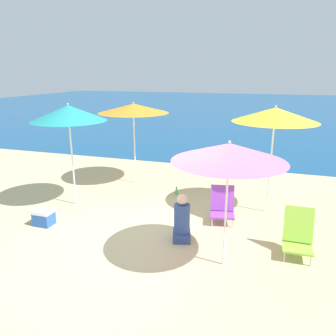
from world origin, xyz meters
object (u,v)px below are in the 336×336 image
beach_umbrella_yellow (275,115)px  beach_chair_purple (222,205)px  beach_umbrella_pink (229,152)px  person_seated_near (182,221)px  beach_umbrella_orange (133,108)px  beach_chair_lime (298,234)px  beach_umbrella_teal (68,113)px  cooler_box (44,217)px  water_bottle (176,192)px

beach_umbrella_yellow → beach_chair_purple: (-0.90, -0.80, -1.83)m
beach_umbrella_pink → beach_chair_purple: (-0.28, 1.64, -1.54)m
beach_chair_purple → person_seated_near: size_ratio=0.83×
beach_umbrella_pink → beach_chair_purple: bearing=99.6°
beach_umbrella_orange → beach_chair_lime: size_ratio=2.77×
beach_chair_lime → person_seated_near: size_ratio=0.90×
beach_chair_purple → beach_umbrella_orange: bearing=136.0°
beach_umbrella_teal → beach_umbrella_pink: bearing=-21.9°
cooler_box → beach_umbrella_yellow: bearing=25.7°
beach_umbrella_pink → beach_chair_lime: (1.16, 0.70, -1.51)m
beach_umbrella_pink → beach_umbrella_orange: bearing=131.4°
beach_chair_lime → beach_umbrella_pink: bearing=-149.1°
cooler_box → person_seated_near: bearing=5.1°
beach_umbrella_yellow → beach_chair_lime: size_ratio=2.91×
beach_chair_purple → water_bottle: size_ratio=3.56×
cooler_box → beach_chair_purple: bearing=20.6°
beach_chair_purple → water_bottle: (-1.34, 1.18, -0.27)m
beach_umbrella_pink → person_seated_near: beach_umbrella_pink is taller
beach_umbrella_pink → water_bottle: bearing=119.9°
beach_umbrella_pink → person_seated_near: (-0.87, 0.59, -1.51)m
water_bottle → cooler_box: cooler_box is taller
beach_chair_purple → cooler_box: bearing=-170.3°
person_seated_near → beach_chair_purple: bearing=45.3°
person_seated_near → water_bottle: person_seated_near is taller
beach_chair_lime → beach_umbrella_teal: bearing=170.4°
beach_umbrella_yellow → beach_chair_lime: 2.56m
water_bottle → beach_umbrella_teal: bearing=-148.4°
beach_umbrella_teal → water_bottle: (2.13, 1.31, -2.08)m
beach_umbrella_teal → person_seated_near: bearing=-17.7°
beach_umbrella_orange → beach_umbrella_yellow: (3.64, -0.99, 0.08)m
beach_umbrella_pink → beach_umbrella_yellow: bearing=75.7°
beach_umbrella_yellow → beach_umbrella_teal: (-4.37, -0.93, -0.02)m
beach_umbrella_orange → person_seated_near: beach_umbrella_orange is taller
beach_chair_lime → cooler_box: bearing=-176.0°
beach_umbrella_pink → beach_chair_purple: beach_umbrella_pink is taller
beach_umbrella_orange → beach_chair_purple: bearing=-33.1°
cooler_box → water_bottle: bearing=49.4°
beach_chair_purple → beach_umbrella_teal: bearing=171.2°
beach_umbrella_yellow → beach_chair_purple: bearing=-138.4°
beach_umbrella_yellow → cooler_box: (-4.36, -2.10, -2.02)m
beach_umbrella_orange → water_bottle: (1.40, -0.61, -2.02)m
beach_chair_purple → person_seated_near: 1.20m
cooler_box → beach_umbrella_teal: bearing=90.2°
beach_umbrella_yellow → person_seated_near: size_ratio=2.61×
beach_umbrella_orange → cooler_box: size_ratio=5.96×
beach_umbrella_orange → water_bottle: beach_umbrella_orange is taller
water_bottle → cooler_box: bearing=-130.6°
beach_umbrella_orange → beach_umbrella_yellow: beach_umbrella_yellow is taller
beach_umbrella_pink → person_seated_near: 1.84m
beach_umbrella_pink → beach_chair_lime: size_ratio=2.54×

